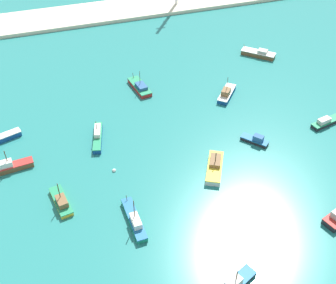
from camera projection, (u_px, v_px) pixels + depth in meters
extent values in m
cube|color=teal|center=(215.00, 144.00, 101.93)|extent=(260.00, 280.00, 0.50)
cube|color=#232328|center=(254.00, 141.00, 101.76)|extent=(5.79, 6.34, 0.77)
cube|color=#1E669E|center=(255.00, 139.00, 101.45)|extent=(5.91, 6.47, 0.20)
cube|color=#28568C|center=(258.00, 138.00, 100.63)|extent=(2.71, 2.80, 1.31)
cube|color=silver|center=(215.00, 168.00, 94.24)|extent=(7.45, 10.21, 1.20)
cube|color=gold|center=(215.00, 166.00, 93.78)|extent=(7.60, 10.41, 0.20)
cube|color=brown|center=(215.00, 160.00, 94.36)|extent=(4.03, 4.75, 0.89)
cylinder|color=#4C3823|center=(216.00, 157.00, 92.64)|extent=(0.20, 0.20, 2.50)
cube|color=gold|center=(61.00, 202.00, 86.93)|extent=(3.94, 8.80, 0.88)
cube|color=#238C5B|center=(61.00, 200.00, 86.58)|extent=(4.01, 8.98, 0.20)
cube|color=brown|center=(62.00, 201.00, 85.40)|extent=(2.42, 3.55, 1.24)
cylinder|color=#4C3823|center=(59.00, 190.00, 84.20)|extent=(0.18, 0.18, 3.83)
cube|color=#14478C|center=(227.00, 94.00, 116.60)|extent=(7.99, 8.64, 1.11)
cube|color=white|center=(227.00, 92.00, 116.18)|extent=(8.15, 8.81, 0.20)
cube|color=brown|center=(226.00, 92.00, 114.83)|extent=(3.44, 3.54, 1.48)
cylinder|color=#4C3823|center=(227.00, 83.00, 113.63)|extent=(0.13, 0.13, 3.51)
cube|color=brown|center=(258.00, 54.00, 133.64)|extent=(9.63, 9.41, 1.29)
cube|color=white|center=(258.00, 52.00, 133.15)|extent=(9.83, 9.60, 0.20)
cube|color=#B2ADA3|center=(263.00, 51.00, 132.39)|extent=(3.68, 3.66, 0.86)
cylinder|color=#4C3823|center=(244.00, 47.00, 134.15)|extent=(0.61, 0.59, 1.74)
cube|color=red|center=(140.00, 87.00, 119.27)|extent=(4.57, 10.25, 1.10)
cube|color=#238C5B|center=(140.00, 85.00, 118.84)|extent=(4.66, 10.45, 0.20)
cube|color=#28568C|center=(141.00, 86.00, 117.67)|extent=(2.90, 4.18, 0.84)
cylinder|color=#4C3823|center=(133.00, 76.00, 121.43)|extent=(0.21, 0.65, 1.49)
cylinder|color=#4C3823|center=(140.00, 77.00, 116.68)|extent=(0.14, 0.14, 3.85)
cube|color=#14478C|center=(98.00, 138.00, 102.23)|extent=(4.29, 10.57, 1.16)
cube|color=#238C5B|center=(98.00, 136.00, 101.79)|extent=(4.37, 10.78, 0.20)
cube|color=silver|center=(97.00, 131.00, 102.38)|extent=(2.47, 4.87, 1.04)
cylinder|color=#4C3823|center=(96.00, 126.00, 100.35)|extent=(0.13, 0.13, 3.03)
cube|color=brown|center=(12.00, 167.00, 94.50)|extent=(9.40, 3.22, 1.17)
cube|color=red|center=(11.00, 165.00, 94.06)|extent=(9.59, 3.29, 0.20)
cube|color=silver|center=(5.00, 164.00, 93.20)|extent=(3.22, 2.03, 1.34)
cylinder|color=#4C3823|center=(6.00, 156.00, 92.01)|extent=(0.19, 0.19, 2.93)
cube|color=#232328|center=(237.00, 283.00, 72.91)|extent=(8.12, 5.41, 0.71)
cube|color=#1E669E|center=(237.00, 282.00, 72.61)|extent=(8.28, 5.52, 0.20)
cube|color=beige|center=(234.00, 283.00, 71.56)|extent=(3.46, 2.87, 1.48)
cylinder|color=#4C3823|center=(237.00, 272.00, 70.20)|extent=(0.18, 0.18, 3.67)
cube|color=#232328|center=(326.00, 123.00, 107.08)|extent=(8.81, 3.94, 0.88)
cube|color=#238C5B|center=(327.00, 121.00, 106.73)|extent=(8.98, 4.02, 0.20)
cube|color=beige|center=(324.00, 120.00, 105.91)|extent=(3.69, 2.33, 1.06)
cube|color=#198466|center=(134.00, 220.00, 83.22)|extent=(2.52, 10.92, 1.02)
cube|color=#1E669E|center=(134.00, 218.00, 82.82)|extent=(2.58, 11.13, 0.20)
cube|color=silver|center=(136.00, 221.00, 81.38)|extent=(1.72, 3.62, 1.28)
cylinder|color=#4C3823|center=(127.00, 198.00, 85.90)|extent=(0.14, 0.61, 1.39)
cylinder|color=#4C3823|center=(134.00, 209.00, 80.09)|extent=(0.17, 0.17, 4.27)
sphere|color=silver|center=(114.00, 171.00, 94.35)|extent=(0.86, 0.86, 0.86)
cube|color=beige|center=(130.00, 9.00, 160.40)|extent=(247.00, 18.70, 1.20)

